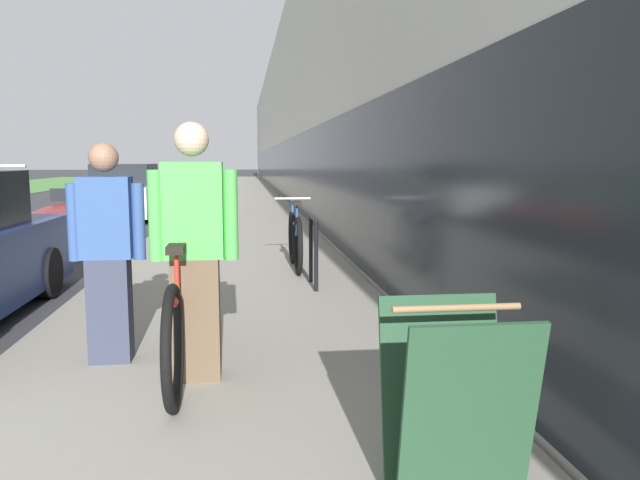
{
  "coord_description": "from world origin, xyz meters",
  "views": [
    {
      "loc": [
        5.86,
        -3.02,
        1.62
      ],
      "look_at": [
        8.06,
        14.85,
        -0.68
      ],
      "focal_mm": 35.0,
      "sensor_mm": 36.0,
      "label": 1
    }
  ],
  "objects_px": {
    "tandem_bicycle": "(186,310)",
    "person_rider": "(194,252)",
    "cruiser_bike_nearest": "(295,240)",
    "sandwich_board_sign": "(454,406)",
    "vintage_roadster_curbside": "(74,221)",
    "person_bystander": "(108,253)",
    "bike_rack_hoop": "(313,244)",
    "parked_sedan_far": "(126,194)"
  },
  "relations": [
    {
      "from": "sandwich_board_sign",
      "to": "vintage_roadster_curbside",
      "type": "bearing_deg",
      "value": 112.69
    },
    {
      "from": "sandwich_board_sign",
      "to": "vintage_roadster_curbside",
      "type": "relative_size",
      "value": 0.22
    },
    {
      "from": "parked_sedan_far",
      "to": "person_bystander",
      "type": "bearing_deg",
      "value": -80.37
    },
    {
      "from": "tandem_bicycle",
      "to": "sandwich_board_sign",
      "type": "bearing_deg",
      "value": -57.59
    },
    {
      "from": "person_bystander",
      "to": "sandwich_board_sign",
      "type": "bearing_deg",
      "value": -49.61
    },
    {
      "from": "sandwich_board_sign",
      "to": "bike_rack_hoop",
      "type": "bearing_deg",
      "value": 90.83
    },
    {
      "from": "tandem_bicycle",
      "to": "bike_rack_hoop",
      "type": "height_order",
      "value": "tandem_bicycle"
    },
    {
      "from": "sandwich_board_sign",
      "to": "vintage_roadster_curbside",
      "type": "height_order",
      "value": "vintage_roadster_curbside"
    },
    {
      "from": "parked_sedan_far",
      "to": "vintage_roadster_curbside",
      "type": "bearing_deg",
      "value": -89.24
    },
    {
      "from": "cruiser_bike_nearest",
      "to": "parked_sedan_far",
      "type": "relative_size",
      "value": 0.41
    },
    {
      "from": "bike_rack_hoop",
      "to": "sandwich_board_sign",
      "type": "height_order",
      "value": "sandwich_board_sign"
    },
    {
      "from": "tandem_bicycle",
      "to": "person_rider",
      "type": "height_order",
      "value": "person_rider"
    },
    {
      "from": "person_rider",
      "to": "parked_sedan_far",
      "type": "height_order",
      "value": "person_rider"
    },
    {
      "from": "sandwich_board_sign",
      "to": "vintage_roadster_curbside",
      "type": "distance_m",
      "value": 10.58
    },
    {
      "from": "person_rider",
      "to": "bike_rack_hoop",
      "type": "height_order",
      "value": "person_rider"
    },
    {
      "from": "bike_rack_hoop",
      "to": "parked_sedan_far",
      "type": "bearing_deg",
      "value": 110.82
    },
    {
      "from": "person_rider",
      "to": "cruiser_bike_nearest",
      "type": "height_order",
      "value": "person_rider"
    },
    {
      "from": "tandem_bicycle",
      "to": "parked_sedan_far",
      "type": "relative_size",
      "value": 0.59
    },
    {
      "from": "bike_rack_hoop",
      "to": "sandwich_board_sign",
      "type": "bearing_deg",
      "value": -89.17
    },
    {
      "from": "tandem_bicycle",
      "to": "parked_sedan_far",
      "type": "height_order",
      "value": "parked_sedan_far"
    },
    {
      "from": "bike_rack_hoop",
      "to": "parked_sedan_far",
      "type": "xyz_separation_m",
      "value": [
        -4.09,
        10.75,
        0.06
      ]
    },
    {
      "from": "person_rider",
      "to": "person_bystander",
      "type": "xyz_separation_m",
      "value": [
        -0.67,
        0.46,
        -0.06
      ]
    },
    {
      "from": "vintage_roadster_curbside",
      "to": "parked_sedan_far",
      "type": "distance_m",
      "value": 5.81
    },
    {
      "from": "sandwich_board_sign",
      "to": "parked_sedan_far",
      "type": "xyz_separation_m",
      "value": [
        -4.16,
        15.57,
        0.13
      ]
    },
    {
      "from": "cruiser_bike_nearest",
      "to": "vintage_roadster_curbside",
      "type": "distance_m",
      "value": 5.37
    },
    {
      "from": "person_rider",
      "to": "cruiser_bike_nearest",
      "type": "relative_size",
      "value": 1.0
    },
    {
      "from": "tandem_bicycle",
      "to": "person_rider",
      "type": "relative_size",
      "value": 1.45
    },
    {
      "from": "tandem_bicycle",
      "to": "cruiser_bike_nearest",
      "type": "relative_size",
      "value": 1.45
    },
    {
      "from": "bike_rack_hoop",
      "to": "vintage_roadster_curbside",
      "type": "bearing_deg",
      "value": 129.03
    },
    {
      "from": "sandwich_board_sign",
      "to": "tandem_bicycle",
      "type": "bearing_deg",
      "value": 122.41
    },
    {
      "from": "person_bystander",
      "to": "bike_rack_hoop",
      "type": "bearing_deg",
      "value": 54.8
    },
    {
      "from": "person_rider",
      "to": "cruiser_bike_nearest",
      "type": "xyz_separation_m",
      "value": [
        1.04,
        4.29,
        -0.48
      ]
    },
    {
      "from": "tandem_bicycle",
      "to": "person_bystander",
      "type": "bearing_deg",
      "value": 165.93
    },
    {
      "from": "vintage_roadster_curbside",
      "to": "parked_sedan_far",
      "type": "xyz_separation_m",
      "value": [
        -0.08,
        5.81,
        0.22
      ]
    },
    {
      "from": "person_rider",
      "to": "parked_sedan_far",
      "type": "xyz_separation_m",
      "value": [
        -2.93,
        13.8,
        -0.31
      ]
    },
    {
      "from": "person_bystander",
      "to": "cruiser_bike_nearest",
      "type": "height_order",
      "value": "person_bystander"
    },
    {
      "from": "bike_rack_hoop",
      "to": "person_rider",
      "type": "bearing_deg",
      "value": -110.83
    },
    {
      "from": "cruiser_bike_nearest",
      "to": "sandwich_board_sign",
      "type": "xyz_separation_m",
      "value": [
        0.19,
        -6.07,
        0.04
      ]
    },
    {
      "from": "tandem_bicycle",
      "to": "vintage_roadster_curbside",
      "type": "distance_m",
      "value": 8.16
    },
    {
      "from": "parked_sedan_far",
      "to": "tandem_bicycle",
      "type": "bearing_deg",
      "value": -78.12
    },
    {
      "from": "parked_sedan_far",
      "to": "cruiser_bike_nearest",
      "type": "bearing_deg",
      "value": -67.31
    },
    {
      "from": "tandem_bicycle",
      "to": "cruiser_bike_nearest",
      "type": "bearing_deg",
      "value": 74.06
    }
  ]
}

